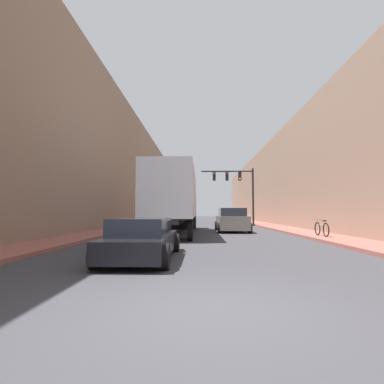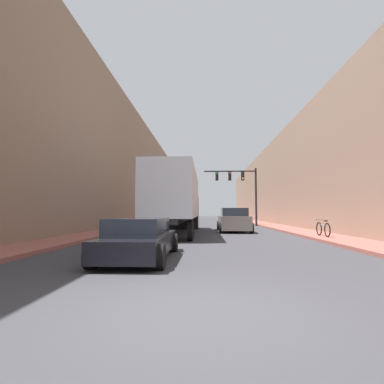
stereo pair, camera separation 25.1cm
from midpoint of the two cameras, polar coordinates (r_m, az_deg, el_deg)
ground_plane at (r=4.62m, az=2.93°, el=-21.70°), size 200.00×200.00×0.00m
sidewalk_right at (r=35.05m, az=13.49°, el=-5.91°), size 2.30×80.00×0.15m
sidewalk_left at (r=35.04m, az=-8.37°, el=-5.98°), size 2.30×80.00×0.15m
building_right at (r=36.20m, az=19.83°, el=1.70°), size 6.00×80.00×9.51m
building_left at (r=36.39m, az=-14.71°, el=4.40°), size 6.00×80.00×13.08m
semi_truck at (r=20.10m, az=-2.49°, el=-1.41°), size 2.59×13.36×3.95m
sedan_car at (r=9.30m, az=-9.09°, el=-8.84°), size 1.95×4.70×1.23m
suv_car at (r=21.85m, az=8.25°, el=-5.37°), size 2.25×4.80×1.69m
traffic_signal_gantry at (r=31.17m, az=9.65°, el=1.38°), size 5.40×0.35×5.91m
parked_bicycle at (r=17.22m, az=24.08°, el=-6.44°), size 0.44×1.82×0.86m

